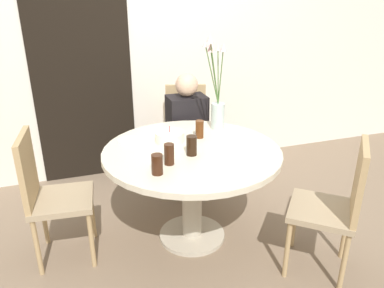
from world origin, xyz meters
The scene contains 15 objects.
ground_plane centered at (0.00, 0.00, 0.00)m, with size 16.00×16.00×0.00m, color #7A6651.
wall_back centered at (0.00, 1.34, 1.30)m, with size 8.00×0.05×2.60m.
doorway_panel centered at (-0.62, 1.31, 1.02)m, with size 0.90×0.01×2.05m.
dining_table centered at (0.00, 0.00, 0.59)m, with size 1.24×1.24×0.73m.
chair_far_back centered at (0.26, 0.94, 0.52)m, with size 0.49×0.49×0.92m.
chair_right_flank centered at (-0.97, 0.09, 0.52)m, with size 0.44×0.44×0.92m.
chair_left_flank centered at (0.74, -0.63, 0.52)m, with size 0.56×0.56×0.92m.
birthday_cake centered at (-0.11, 0.19, 0.76)m, with size 0.21×0.21×0.12m.
flower_vase centered at (0.31, 0.33, 0.98)m, with size 0.22×0.24×0.74m.
side_plate centered at (-0.38, 0.30, 0.73)m, with size 0.18×0.18×0.01m.
drink_glass_0 centered at (-0.32, -0.29, 0.79)m, with size 0.07×0.07×0.13m.
drink_glass_1 centered at (-0.03, -0.09, 0.79)m, with size 0.07×0.07×0.13m.
drink_glass_2 centered at (0.12, 0.19, 0.79)m, with size 0.06×0.06×0.13m.
drink_glass_3 centered at (-0.21, -0.18, 0.79)m, with size 0.06×0.06×0.14m.
person_guest centered at (0.22, 0.79, 0.51)m, with size 0.34×0.24×1.08m.
Camera 1 is at (-0.76, -2.25, 1.75)m, focal length 35.00 mm.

